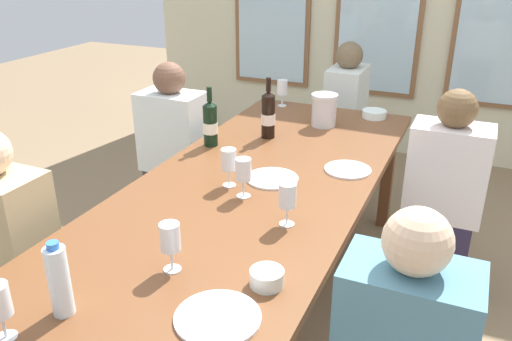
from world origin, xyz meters
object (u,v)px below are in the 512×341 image
(white_plate_0, at_px, (348,170))
(wine_bottle_0, at_px, (210,123))
(wine_bottle_1, at_px, (268,115))
(seated_person_0, at_px, (10,263))
(seated_person_4, at_px, (345,122))
(wine_glass_3, at_px, (287,197))
(dining_table, at_px, (249,200))
(wine_glass_0, at_px, (229,160))
(wine_glass_4, at_px, (243,170))
(seated_person_2, at_px, (174,157))
(seated_person_3, at_px, (443,201))
(metal_pitcher, at_px, (324,110))
(water_bottle, at_px, (59,280))
(wine_glass_5, at_px, (170,238))
(wine_glass_2, at_px, (282,88))
(white_plate_2, at_px, (218,318))
(tasting_bowl_1, at_px, (267,278))
(tasting_bowl_0, at_px, (374,114))

(white_plate_0, relative_size, wine_bottle_0, 0.70)
(wine_bottle_1, xyz_separation_m, seated_person_0, (-0.62, -1.29, -0.35))
(seated_person_4, bearing_deg, wine_glass_3, -82.00)
(dining_table, height_order, wine_glass_0, wine_glass_0)
(wine_bottle_0, bearing_deg, wine_glass_0, -52.81)
(wine_glass_4, xyz_separation_m, seated_person_2, (-0.80, 0.71, -0.34))
(wine_glass_4, height_order, seated_person_3, seated_person_3)
(seated_person_3, bearing_deg, seated_person_4, 127.40)
(metal_pitcher, height_order, wine_bottle_1, wine_bottle_1)
(metal_pitcher, height_order, seated_person_2, seated_person_2)
(metal_pitcher, distance_m, wine_glass_4, 1.05)
(seated_person_2, bearing_deg, wine_glass_3, -39.22)
(white_plate_0, distance_m, seated_person_3, 0.57)
(seated_person_0, relative_size, seated_person_4, 1.00)
(wine_bottle_0, bearing_deg, water_bottle, -79.45)
(dining_table, height_order, seated_person_4, seated_person_4)
(wine_glass_5, relative_size, seated_person_2, 0.16)
(white_plate_0, xyz_separation_m, wine_glass_4, (-0.34, -0.45, 0.12))
(wine_glass_2, distance_m, seated_person_3, 1.29)
(wine_glass_0, relative_size, wine_glass_5, 1.00)
(water_bottle, xyz_separation_m, seated_person_4, (0.14, 2.69, -0.33))
(white_plate_2, distance_m, water_bottle, 0.47)
(wine_bottle_1, bearing_deg, wine_bottle_0, -134.31)
(wine_bottle_1, bearing_deg, wine_glass_4, -75.51)
(wine_bottle_0, relative_size, water_bottle, 1.32)
(dining_table, relative_size, tasting_bowl_1, 24.20)
(water_bottle, xyz_separation_m, seated_person_3, (0.93, 1.66, -0.33))
(dining_table, relative_size, wine_glass_4, 15.40)
(metal_pitcher, relative_size, wine_glass_4, 1.09)
(metal_pitcher, distance_m, wine_glass_3, 1.22)
(wine_bottle_1, height_order, wine_glass_3, wine_bottle_1)
(wine_glass_4, relative_size, seated_person_0, 0.16)
(seated_person_3, bearing_deg, wine_glass_5, -119.41)
(wine_glass_3, bearing_deg, tasting_bowl_1, -78.52)
(metal_pitcher, xyz_separation_m, wine_bottle_0, (-0.45, -0.56, 0.03))
(wine_bottle_1, relative_size, water_bottle, 1.40)
(water_bottle, bearing_deg, wine_glass_0, 86.79)
(dining_table, distance_m, water_bottle, 1.02)
(tasting_bowl_0, xyz_separation_m, wine_glass_4, (-0.28, -1.32, 0.10))
(wine_bottle_1, xyz_separation_m, water_bottle, (0.03, -1.63, -0.02))
(dining_table, xyz_separation_m, metal_pitcher, (0.05, 0.95, 0.16))
(white_plate_0, relative_size, seated_person_4, 0.20)
(metal_pitcher, bearing_deg, wine_bottle_0, -129.26)
(metal_pitcher, relative_size, water_bottle, 0.79)
(wine_bottle_0, bearing_deg, tasting_bowl_0, 49.92)
(wine_glass_5, bearing_deg, metal_pitcher, 89.26)
(dining_table, bearing_deg, tasting_bowl_0, 76.49)
(wine_glass_2, bearing_deg, seated_person_3, -27.33)
(wine_glass_2, bearing_deg, white_plate_2, -73.83)
(white_plate_0, xyz_separation_m, wine_glass_3, (-0.08, -0.60, 0.11))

